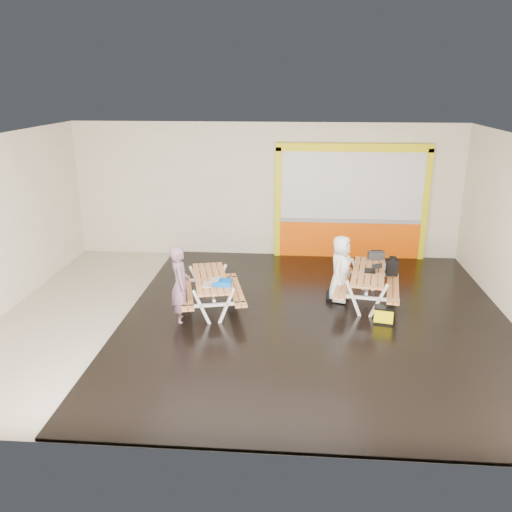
# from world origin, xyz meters

# --- Properties ---
(room) EXTENTS (10.02, 8.02, 3.52)m
(room) POSITION_xyz_m (0.00, 0.00, 1.75)
(room) COLOR #BFB5A1
(room) RESTS_ON ground
(deck) EXTENTS (7.50, 7.98, 0.05)m
(deck) POSITION_xyz_m (1.25, 0.00, 0.03)
(deck) COLOR black
(deck) RESTS_ON room
(kiosk) EXTENTS (3.88, 0.16, 3.00)m
(kiosk) POSITION_xyz_m (2.20, 3.93, 1.44)
(kiosk) COLOR #F45502
(kiosk) RESTS_ON room
(picnic_table_left) EXTENTS (1.63, 2.05, 0.73)m
(picnic_table_left) POSITION_xyz_m (-0.86, 0.28, 0.56)
(picnic_table_left) COLOR #C8834B
(picnic_table_left) RESTS_ON deck
(picnic_table_right) EXTENTS (1.54, 2.03, 0.74)m
(picnic_table_right) POSITION_xyz_m (2.33, 0.86, 0.57)
(picnic_table_right) COLOR #C8834B
(picnic_table_right) RESTS_ON deck
(person_left) EXTENTS (0.50, 0.64, 1.56)m
(person_left) POSITION_xyz_m (-1.35, -0.27, 0.77)
(person_left) COLOR #775368
(person_left) RESTS_ON deck
(person_right) EXTENTS (0.64, 0.79, 1.40)m
(person_right) POSITION_xyz_m (1.76, 0.90, 0.78)
(person_right) COLOR white
(person_right) RESTS_ON deck
(laptop_left) EXTENTS (0.36, 0.33, 0.15)m
(laptop_left) POSITION_xyz_m (-0.79, -0.12, 0.78)
(laptop_left) COLOR silver
(laptop_left) RESTS_ON picnic_table_left
(laptop_right) EXTENTS (0.38, 0.35, 0.15)m
(laptop_right) POSITION_xyz_m (2.41, 0.86, 0.79)
(laptop_right) COLOR black
(laptop_right) RESTS_ON picnic_table_right
(blue_pouch) EXTENTS (0.35, 0.25, 0.10)m
(blue_pouch) POSITION_xyz_m (-0.57, -0.11, 0.78)
(blue_pouch) COLOR blue
(blue_pouch) RESTS_ON picnic_table_left
(toolbox) EXTENTS (0.37, 0.22, 0.21)m
(toolbox) POSITION_xyz_m (2.59, 1.68, 0.83)
(toolbox) COLOR black
(toolbox) RESTS_ON picnic_table_right
(backpack) EXTENTS (0.24, 0.16, 0.41)m
(backpack) POSITION_xyz_m (2.90, 1.39, 0.69)
(backpack) COLOR black
(backpack) RESTS_ON picnic_table_right
(dark_case) EXTENTS (0.47, 0.41, 0.15)m
(dark_case) POSITION_xyz_m (1.72, 1.05, 0.13)
(dark_case) COLOR black
(dark_case) RESTS_ON deck
(fluke_bag) EXTENTS (0.42, 0.32, 0.32)m
(fluke_bag) POSITION_xyz_m (2.54, -0.11, 0.21)
(fluke_bag) COLOR black
(fluke_bag) RESTS_ON deck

